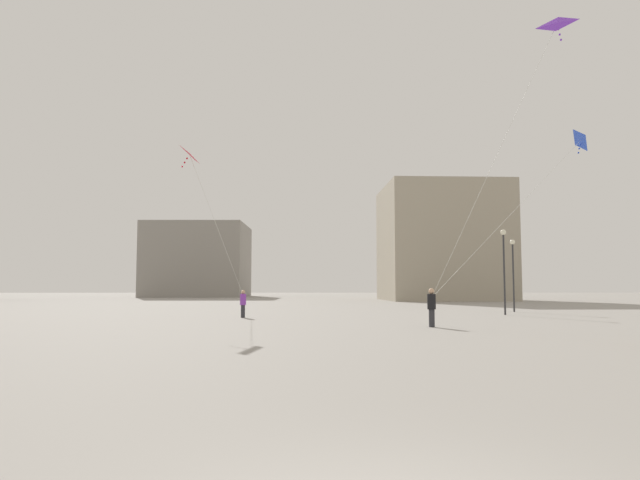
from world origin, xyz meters
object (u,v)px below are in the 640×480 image
Objects in this scene: kite_cobalt_delta at (579,142)px; building_centre_hall at (199,261)px; lamppost_west at (504,258)px; kite_violet_delta at (554,30)px; kite_crimson_delta at (190,155)px; lamppost_east at (513,263)px; building_right_hall at (442,243)px; person_in_black at (432,306)px; person_in_purple at (243,302)px.

kite_cobalt_delta is 75.05m from building_centre_hall.
kite_violet_delta is at bearing -96.20° from lamppost_west.
building_centre_hall is (-12.19, 68.90, -2.62)m from kite_crimson_delta.
kite_crimson_delta is 1.53× the size of lamppost_east.
building_right_hall is at bearing -34.16° from building_centre_hall.
lamppost_west reaches higher than person_in_black.
kite_violet_delta is at bearing -102.17° from lamppost_east.
kite_crimson_delta is at bearing 165.82° from kite_violet_delta.
lamppost_west is at bearing 139.78° from person_in_purple.
person_in_black is 1.08× the size of person_in_purple.
building_centre_hall is 69.57m from lamppost_west.
kite_crimson_delta is 0.74× the size of kite_cobalt_delta.
kite_violet_delta is 15.11m from lamppost_west.
kite_violet_delta is 49.73m from building_right_hall.
kite_cobalt_delta is (4.16, 6.58, -3.66)m from kite_violet_delta.
lamppost_west is at bearing 19.55° from kite_crimson_delta.
kite_crimson_delta is (-17.65, 4.46, -5.03)m from kite_violet_delta.
person_in_black is at bearing 175.94° from kite_violet_delta.
building_right_hall reaches higher than person_in_purple.
person_in_purple is 0.31× the size of lamppost_east.
lamppost_east is at bearing -60.25° from building_centre_hall.
kite_cobalt_delta is 0.65× the size of building_centre_hall.
person_in_black is 0.34× the size of lamppost_east.
lamppost_east is at bearing -93.56° from person_in_black.
person_in_black is 0.16× the size of kite_cobalt_delta.
building_right_hall reaches higher than building_centre_hall.
building_right_hall is (12.00, 48.52, 6.42)m from person_in_black.
building_centre_hall is (-14.64, 65.03, 5.21)m from person_in_purple.
person_in_purple is 0.12× the size of kite_violet_delta.
kite_cobalt_delta reaches higher than person_in_black.
kite_crimson_delta is 0.48× the size of building_centre_hall.
kite_cobalt_delta is 2.06× the size of lamppost_east.
kite_cobalt_delta is 11.03m from lamppost_east.
kite_violet_delta is (5.84, -0.41, 12.78)m from person_in_black.
building_right_hall reaches higher than lamppost_east.
lamppost_east is 0.94× the size of lamppost_west.
building_right_hall is at bearing 85.15° from lamppost_east.
building_centre_hall is 3.19× the size of lamppost_east.
kite_cobalt_delta is (21.82, 2.12, 1.37)m from kite_crimson_delta.
lamppost_west is at bearing -97.46° from building_right_hall.
kite_violet_delta reaches higher than building_centre_hall.
kite_crimson_delta is at bearing -118.17° from building_right_hall.
kite_cobalt_delta is (10.01, 6.17, 9.13)m from person_in_black.
person_in_purple is 21.52m from kite_cobalt_delta.
person_in_black is at bearing 89.79° from person_in_purple.
lamppost_west is (18.87, 6.70, -5.08)m from kite_crimson_delta.
kite_cobalt_delta is at bearing 57.68° from kite_violet_delta.
person_in_black is at bearing -18.92° from kite_crimson_delta.
kite_crimson_delta is 50.46m from building_right_hall.
lamppost_west is (-2.95, 4.58, -6.45)m from kite_cobalt_delta.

